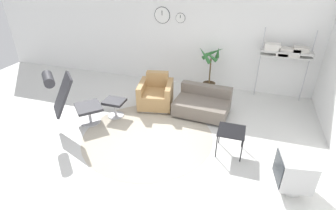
{
  "coord_description": "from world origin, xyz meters",
  "views": [
    {
      "loc": [
        1.51,
        -4.02,
        3.09
      ],
      "look_at": [
        0.14,
        0.36,
        0.55
      ],
      "focal_mm": 28.0,
      "sensor_mm": 36.0,
      "label": 1
    }
  ],
  "objects_px": {
    "ottoman": "(115,105)",
    "armchair_red": "(156,95)",
    "side_table": "(231,133)",
    "shelf_unit": "(286,52)",
    "lounge_chair": "(68,96)",
    "couch_low": "(202,105)",
    "crt_television": "(294,172)",
    "potted_plant": "(210,76)"
  },
  "relations": [
    {
      "from": "side_table",
      "to": "shelf_unit",
      "type": "bearing_deg",
      "value": 69.8
    },
    {
      "from": "ottoman",
      "to": "side_table",
      "type": "distance_m",
      "value": 2.64
    },
    {
      "from": "ottoman",
      "to": "armchair_red",
      "type": "height_order",
      "value": "armchair_red"
    },
    {
      "from": "crt_television",
      "to": "potted_plant",
      "type": "xyz_separation_m",
      "value": [
        -1.77,
        2.99,
        0.13
      ]
    },
    {
      "from": "crt_television",
      "to": "couch_low",
      "type": "bearing_deg",
      "value": 33.79
    },
    {
      "from": "side_table",
      "to": "ottoman",
      "type": "bearing_deg",
      "value": 168.45
    },
    {
      "from": "armchair_red",
      "to": "couch_low",
      "type": "bearing_deg",
      "value": 169.49
    },
    {
      "from": "ottoman",
      "to": "couch_low",
      "type": "height_order",
      "value": "couch_low"
    },
    {
      "from": "couch_low",
      "to": "potted_plant",
      "type": "xyz_separation_m",
      "value": [
        -0.05,
        1.13,
        0.26
      ]
    },
    {
      "from": "shelf_unit",
      "to": "side_table",
      "type": "bearing_deg",
      "value": -110.2
    },
    {
      "from": "lounge_chair",
      "to": "ottoman",
      "type": "relative_size",
      "value": 2.77
    },
    {
      "from": "couch_low",
      "to": "side_table",
      "type": "distance_m",
      "value": 1.45
    },
    {
      "from": "lounge_chair",
      "to": "armchair_red",
      "type": "xyz_separation_m",
      "value": [
        1.36,
        1.35,
        -0.42
      ]
    },
    {
      "from": "ottoman",
      "to": "couch_low",
      "type": "relative_size",
      "value": 0.36
    },
    {
      "from": "lounge_chair",
      "to": "crt_television",
      "type": "relative_size",
      "value": 2.0
    },
    {
      "from": "armchair_red",
      "to": "crt_television",
      "type": "relative_size",
      "value": 1.46
    },
    {
      "from": "lounge_chair",
      "to": "potted_plant",
      "type": "distance_m",
      "value": 3.49
    },
    {
      "from": "armchair_red",
      "to": "potted_plant",
      "type": "relative_size",
      "value": 0.69
    },
    {
      "from": "lounge_chair",
      "to": "armchair_red",
      "type": "distance_m",
      "value": 1.96
    },
    {
      "from": "lounge_chair",
      "to": "couch_low",
      "type": "height_order",
      "value": "lounge_chair"
    },
    {
      "from": "armchair_red",
      "to": "side_table",
      "type": "distance_m",
      "value": 2.24
    },
    {
      "from": "potted_plant",
      "to": "shelf_unit",
      "type": "xyz_separation_m",
      "value": [
        1.69,
        0.08,
        0.77
      ]
    },
    {
      "from": "shelf_unit",
      "to": "potted_plant",
      "type": "bearing_deg",
      "value": -177.14
    },
    {
      "from": "ottoman",
      "to": "potted_plant",
      "type": "distance_m",
      "value": 2.58
    },
    {
      "from": "couch_low",
      "to": "side_table",
      "type": "bearing_deg",
      "value": 125.14
    },
    {
      "from": "lounge_chair",
      "to": "couch_low",
      "type": "distance_m",
      "value": 2.87
    },
    {
      "from": "shelf_unit",
      "to": "ottoman",
      "type": "bearing_deg",
      "value": -151.1
    },
    {
      "from": "armchair_red",
      "to": "potted_plant",
      "type": "distance_m",
      "value": 1.57
    },
    {
      "from": "side_table",
      "to": "shelf_unit",
      "type": "height_order",
      "value": "shelf_unit"
    },
    {
      "from": "potted_plant",
      "to": "shelf_unit",
      "type": "height_order",
      "value": "shelf_unit"
    },
    {
      "from": "couch_low",
      "to": "ottoman",
      "type": "bearing_deg",
      "value": 25.28
    },
    {
      "from": "lounge_chair",
      "to": "armchair_red",
      "type": "relative_size",
      "value": 1.37
    },
    {
      "from": "ottoman",
      "to": "lounge_chair",
      "type": "bearing_deg",
      "value": -135.1
    },
    {
      "from": "ottoman",
      "to": "armchair_red",
      "type": "bearing_deg",
      "value": 44.52
    },
    {
      "from": "armchair_red",
      "to": "crt_television",
      "type": "xyz_separation_m",
      "value": [
        2.84,
        -1.86,
        0.05
      ]
    },
    {
      "from": "ottoman",
      "to": "side_table",
      "type": "bearing_deg",
      "value": -11.55
    },
    {
      "from": "ottoman",
      "to": "shelf_unit",
      "type": "xyz_separation_m",
      "value": [
        3.48,
        1.92,
        0.96
      ]
    },
    {
      "from": "lounge_chair",
      "to": "crt_television",
      "type": "xyz_separation_m",
      "value": [
        4.21,
        -0.51,
        -0.37
      ]
    },
    {
      "from": "lounge_chair",
      "to": "shelf_unit",
      "type": "height_order",
      "value": "shelf_unit"
    },
    {
      "from": "lounge_chair",
      "to": "armchair_red",
      "type": "bearing_deg",
      "value": 89.8
    },
    {
      "from": "ottoman",
      "to": "shelf_unit",
      "type": "relative_size",
      "value": 0.26
    },
    {
      "from": "armchair_red",
      "to": "ottoman",
      "type": "bearing_deg",
      "value": 33.99
    }
  ]
}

